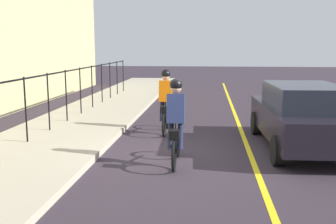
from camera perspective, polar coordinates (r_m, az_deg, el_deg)
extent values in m
plane|color=#2F262F|center=(9.13, 1.82, -6.24)|extent=(80.00, 80.00, 0.00)
cube|color=yellow|center=(9.16, 11.92, -6.37)|extent=(36.00, 0.12, 0.01)
cube|color=#AA9F88|center=(9.93, -18.22, -4.98)|extent=(40.00, 3.20, 0.15)
cylinder|color=black|center=(10.20, -19.84, 0.33)|extent=(0.04, 0.04, 1.60)
cylinder|color=black|center=(11.45, -16.85, 1.43)|extent=(0.04, 0.04, 1.60)
cylinder|color=black|center=(12.73, -14.46, 2.32)|extent=(0.04, 0.04, 1.60)
cylinder|color=black|center=(14.04, -12.51, 3.04)|extent=(0.04, 0.04, 1.60)
cylinder|color=black|center=(15.36, -10.89, 3.63)|extent=(0.04, 0.04, 1.60)
cylinder|color=black|center=(16.69, -9.53, 4.13)|extent=(0.04, 0.04, 1.60)
cylinder|color=black|center=(18.02, -8.36, 4.55)|extent=(0.04, 0.04, 1.60)
cylinder|color=black|center=(19.37, -7.36, 4.91)|extent=(0.04, 0.04, 1.60)
cylinder|color=black|center=(20.72, -6.48, 5.22)|extent=(0.04, 0.04, 1.60)
cube|color=black|center=(10.74, -18.47, 4.87)|extent=(20.85, 0.04, 0.04)
torus|color=black|center=(11.94, -0.05, -0.85)|extent=(0.66, 0.06, 0.66)
torus|color=black|center=(10.91, -0.57, -1.84)|extent=(0.66, 0.06, 0.66)
cube|color=black|center=(11.38, -0.30, -0.09)|extent=(0.93, 0.05, 0.24)
cylinder|color=black|center=(11.21, -0.38, 0.54)|extent=(0.03, 0.03, 0.35)
cube|color=#CC5B06|center=(11.19, -0.35, 2.98)|extent=(0.34, 0.36, 0.63)
sphere|color=tan|center=(11.20, -0.33, 5.14)|extent=(0.22, 0.22, 0.22)
sphere|color=black|center=(11.20, -0.33, 5.50)|extent=(0.26, 0.26, 0.26)
cylinder|color=#191E38|center=(11.26, -0.87, 0.32)|extent=(0.34, 0.12, 0.65)
cylinder|color=#191E38|center=(11.24, 0.15, 0.30)|extent=(0.34, 0.12, 0.65)
cube|color=black|center=(10.89, -0.55, 0.38)|extent=(0.24, 0.20, 0.18)
torus|color=black|center=(8.89, 1.41, -4.47)|extent=(0.66, 0.06, 0.66)
torus|color=black|center=(7.88, 0.87, -6.31)|extent=(0.66, 0.06, 0.66)
cube|color=black|center=(8.32, 1.16, -3.67)|extent=(0.93, 0.05, 0.24)
cylinder|color=black|center=(8.15, 1.09, -2.88)|extent=(0.03, 0.03, 0.35)
cube|color=navy|center=(8.11, 1.12, 0.48)|extent=(0.34, 0.36, 0.63)
sphere|color=tan|center=(8.10, 1.16, 3.47)|extent=(0.22, 0.22, 0.22)
sphere|color=black|center=(8.09, 1.16, 3.96)|extent=(0.26, 0.26, 0.26)
cylinder|color=#191E38|center=(8.19, 0.40, -3.16)|extent=(0.34, 0.12, 0.65)
cylinder|color=#191E38|center=(8.18, 1.80, -3.19)|extent=(0.34, 0.12, 0.65)
cube|color=black|center=(7.82, 0.91, -3.25)|extent=(0.24, 0.20, 0.18)
cube|color=black|center=(10.15, 18.66, -1.25)|extent=(4.46, 1.96, 0.70)
cube|color=#1E232D|center=(9.87, 19.15, 2.13)|extent=(2.52, 1.67, 0.56)
cylinder|color=black|center=(11.48, 12.57, -1.56)|extent=(0.65, 0.24, 0.64)
cylinder|color=black|center=(11.86, 20.72, -1.60)|extent=(0.65, 0.24, 0.64)
cylinder|color=black|center=(8.61, 15.56, -5.37)|extent=(0.65, 0.24, 0.64)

